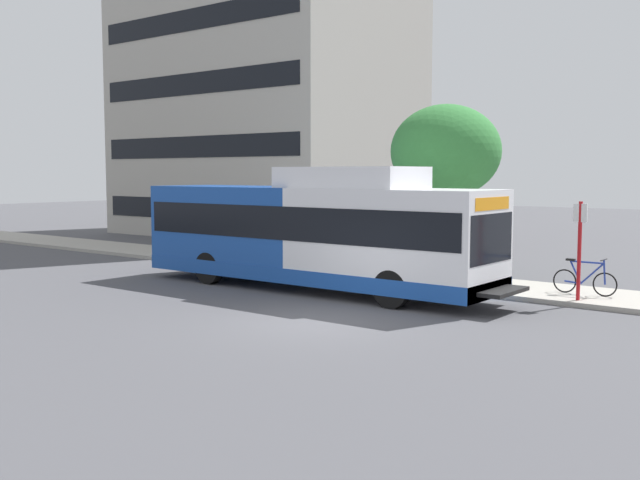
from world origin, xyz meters
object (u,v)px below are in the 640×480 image
object	(u,v)px
transit_bus	(313,233)
street_tree_near_stop	(446,152)
bicycle_parked	(585,279)
bus_stop_sign_pole	(580,243)

from	to	relation	value
transit_bus	street_tree_near_stop	distance (m)	5.51
transit_bus	street_tree_near_stop	world-z (taller)	street_tree_near_stop
bicycle_parked	bus_stop_sign_pole	bearing A→B (deg)	-170.81
transit_bus	bicycle_parked	distance (m)	7.78
transit_bus	bicycle_parked	bearing A→B (deg)	-65.06
bicycle_parked	street_tree_near_stop	xyz separation A→B (m)	(1.30, 5.06, 3.60)
bicycle_parked	street_tree_near_stop	size ratio (longest dim) A/B	0.32
street_tree_near_stop	transit_bus	bearing A→B (deg)	157.11
bus_stop_sign_pole	bicycle_parked	world-z (taller)	bus_stop_sign_pole
bus_stop_sign_pole	bicycle_parked	xyz separation A→B (m)	(0.99, 0.16, -1.09)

